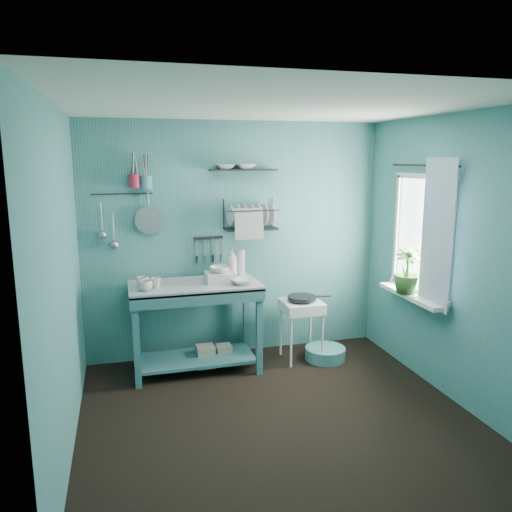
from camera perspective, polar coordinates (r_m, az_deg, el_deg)
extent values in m
plane|color=black|center=(4.38, 2.39, -17.79)|extent=(3.20, 3.20, 0.00)
plane|color=silver|center=(3.85, 2.70, 16.80)|extent=(3.20, 3.20, 0.00)
plane|color=#397573|center=(5.35, -2.34, 1.80)|extent=(3.20, 0.00, 3.20)
plane|color=#397573|center=(2.60, 12.72, -8.71)|extent=(3.20, 0.00, 3.20)
plane|color=#397573|center=(3.78, -21.30, -2.94)|extent=(0.00, 3.00, 3.00)
plane|color=#397573|center=(4.66, 21.62, -0.39)|extent=(0.00, 3.00, 3.00)
cube|color=#366A71|center=(5.09, -6.90, -8.06)|extent=(1.31, 0.72, 0.90)
imported|color=beige|center=(4.75, -12.50, -3.35)|extent=(0.12, 0.12, 0.10)
imported|color=beige|center=(4.85, -11.38, -3.02)|extent=(0.14, 0.14, 0.09)
imported|color=beige|center=(4.90, -12.83, -2.90)|extent=(0.17, 0.17, 0.10)
cube|color=beige|center=(4.97, -4.14, -2.45)|extent=(0.28, 0.22, 0.10)
imported|color=beige|center=(4.95, -4.16, -1.55)|extent=(0.19, 0.19, 0.06)
imported|color=beige|center=(5.19, -2.78, -0.72)|extent=(0.11, 0.12, 0.30)
cylinder|color=#AAB8BE|center=(5.23, -1.76, -0.72)|extent=(0.09, 0.09, 0.28)
imported|color=beige|center=(4.89, -1.54, -2.93)|extent=(0.22, 0.22, 0.05)
cube|color=white|center=(5.36, 5.18, -8.48)|extent=(0.47, 0.47, 0.64)
cylinder|color=black|center=(5.25, 5.25, -4.77)|extent=(0.30, 0.30, 0.03)
cube|color=black|center=(5.26, -5.48, 2.06)|extent=(0.32, 0.06, 0.03)
cube|color=black|center=(5.22, -0.61, 4.77)|extent=(0.57, 0.29, 0.32)
cube|color=black|center=(5.20, -1.44, 9.81)|extent=(0.71, 0.20, 0.02)
imported|color=beige|center=(5.16, -3.53, 10.36)|extent=(0.23, 0.23, 0.05)
imported|color=beige|center=(5.21, -1.19, 10.41)|extent=(0.22, 0.22, 0.05)
cylinder|color=#AD2037|center=(5.08, -13.72, 8.32)|extent=(0.11, 0.11, 0.13)
cylinder|color=teal|center=(5.08, -12.42, 8.20)|extent=(0.11, 0.11, 0.13)
cylinder|color=gray|center=(5.15, -12.13, 4.04)|extent=(0.28, 0.03, 0.28)
cylinder|color=gray|center=(5.15, -17.27, 4.24)|extent=(0.01, 0.01, 0.30)
cylinder|color=gray|center=(5.16, -16.01, 3.17)|extent=(0.01, 0.01, 0.30)
cylinder|color=black|center=(5.13, -15.08, 6.87)|extent=(0.60, 0.01, 0.01)
plane|color=white|center=(4.99, 18.54, 2.29)|extent=(0.00, 1.10, 1.10)
cube|color=white|center=(5.07, 17.33, -4.35)|extent=(0.16, 0.95, 0.04)
plane|color=white|center=(4.70, 19.93, 2.30)|extent=(0.00, 1.35, 1.35)
cylinder|color=black|center=(4.92, 18.57, 9.77)|extent=(0.02, 1.05, 0.02)
imported|color=#376628|center=(5.01, 16.88, -1.62)|extent=(0.30, 0.30, 0.45)
cube|color=gray|center=(5.27, -5.79, -11.32)|extent=(0.18, 0.18, 0.22)
cube|color=gray|center=(5.33, -3.69, -11.12)|extent=(0.15, 0.15, 0.20)
cylinder|color=teal|center=(5.48, 7.91, -10.97)|extent=(0.43, 0.43, 0.13)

